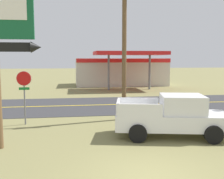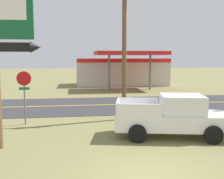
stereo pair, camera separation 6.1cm
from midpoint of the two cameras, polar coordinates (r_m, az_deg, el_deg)
ground_plane at (r=8.86m, az=7.92°, el=-17.76°), size 180.00×180.00×0.00m
road_asphalt at (r=21.19m, az=-1.84°, el=-3.26°), size 140.00×8.00×0.02m
road_centre_line at (r=21.18m, az=-1.84°, el=-3.23°), size 126.00×0.20×0.01m
stop_sign at (r=15.48m, az=-17.87°, el=0.29°), size 0.80×0.08×2.95m
utility_pole at (r=15.99m, az=2.71°, el=10.20°), size 1.87×0.26×8.71m
gas_station at (r=36.80m, az=2.01°, el=3.97°), size 12.00×11.50×4.40m
pickup_white_parked_on_lawn at (r=12.94m, az=12.88°, el=-5.52°), size 5.49×3.02×1.96m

